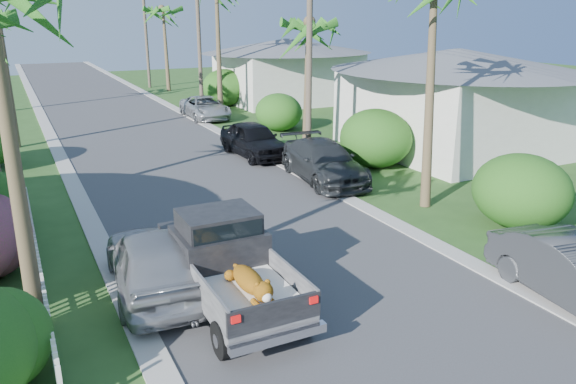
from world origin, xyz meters
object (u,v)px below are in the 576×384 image
palm_r_d (163,9)px  parked_car_rd (205,108)px  parked_car_rf (254,140)px  house_right_far (287,73)px  parked_car_rm (324,162)px  pickup_truck (224,258)px  utility_pole_c (199,42)px  palm_r_b (308,23)px  utility_pole_d (146,35)px  parked_car_ln (152,261)px  utility_pole_b (309,57)px  house_right_near (454,104)px

palm_r_d → parked_car_rd: bearing=-95.9°
parked_car_rf → palm_r_d: (2.69, 25.00, 5.95)m
palm_r_d → house_right_far: 12.79m
parked_car_rm → palm_r_d: 30.53m
house_right_far → parked_car_rd: bearing=-151.0°
pickup_truck → house_right_far: size_ratio=0.57×
pickup_truck → parked_car_rd: 23.97m
parked_car_rd → utility_pole_c: utility_pole_c is taller
palm_r_b → palm_r_d: (-0.10, 25.00, 0.79)m
palm_r_b → utility_pole_d: (-1.00, 28.00, -1.35)m
palm_r_b → utility_pole_c: bearing=94.4°
parked_car_ln → palm_r_b: palm_r_b is taller
parked_car_rm → utility_pole_b: size_ratio=0.58×
pickup_truck → parked_car_rf: pickup_truck is taller
utility_pole_c → parked_car_rm: bearing=-92.8°
parked_car_rm → house_right_far: 21.58m
parked_car_rm → parked_car_rd: 15.45m
house_right_near → utility_pole_d: (-7.40, 31.00, 2.38)m
parked_car_rm → house_right_far: size_ratio=0.58×
house_right_near → utility_pole_b: (-7.40, 1.00, 2.38)m
pickup_truck → parked_car_rm: (6.92, 7.41, -0.25)m
parked_car_rf → house_right_near: (9.19, -3.00, 1.43)m
parked_car_rd → pickup_truck: bearing=-106.3°
utility_pole_b → pickup_truck: bearing=-127.1°
palm_r_b → house_right_near: (6.40, -3.00, -3.73)m
parked_car_rd → parked_car_ln: bearing=-110.3°
house_right_far → utility_pole_b: 18.71m
utility_pole_d → palm_r_d: bearing=-73.3°
parked_car_rm → house_right_near: 8.61m
house_right_near → utility_pole_c: (-7.40, 16.00, 2.38)m
parked_car_rf → utility_pole_b: utility_pole_b is taller
parked_car_ln → utility_pole_d: size_ratio=0.52×
utility_pole_d → parked_car_ln: bearing=-103.2°
parked_car_rm → parked_car_ln: parked_car_ln is taller
house_right_far → parked_car_rf: bearing=-121.5°
pickup_truck → utility_pole_d: 41.20m
house_right_near → utility_pole_b: size_ratio=1.00×
parked_car_rm → parked_car_ln: (-8.32, -6.37, 0.03)m
parked_car_rm → utility_pole_d: 33.12m
pickup_truck → parked_car_ln: pickup_truck is taller
utility_pole_d → utility_pole_c: bearing=-90.0°
pickup_truck → palm_r_b: size_ratio=0.71×
parked_car_rd → palm_r_d: 15.73m
parked_car_rm → utility_pole_b: (0.88, 2.88, 3.84)m
parked_car_rm → palm_r_b: palm_r_b is taller
house_right_far → house_right_near: bearing=-90.0°
parked_car_ln → house_right_near: 18.60m
parked_car_rm → utility_pole_b: bearing=79.1°
parked_car_rf → utility_pole_d: utility_pole_d is taller
parked_car_rm → palm_r_d: palm_r_d is taller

